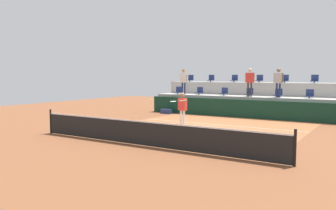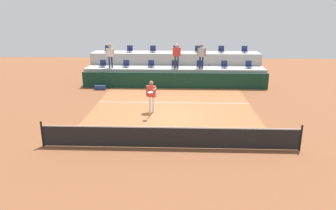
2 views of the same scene
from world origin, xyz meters
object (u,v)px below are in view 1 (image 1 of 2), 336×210
at_px(stadium_chair_lower_center, 249,93).
at_px(stadium_chair_upper_mid_left, 234,79).
at_px(stadium_chair_upper_right, 315,80).
at_px(stadium_chair_upper_left, 211,79).
at_px(stadium_chair_lower_mid_left, 224,92).
at_px(tennis_ball, 152,100).
at_px(stadium_chair_upper_mid_right, 285,79).
at_px(stadium_chair_lower_mid_right, 278,94).
at_px(spectator_with_hat, 184,79).
at_px(tennis_player, 182,106).
at_px(equipment_bag, 166,111).
at_px(stadium_chair_upper_far_left, 190,79).
at_px(stadium_chair_lower_far_left, 178,91).
at_px(stadium_chair_lower_left, 199,91).
at_px(stadium_chair_lower_right, 310,95).
at_px(stadium_chair_upper_center, 259,79).
at_px(spectator_in_grey, 278,80).
at_px(spectator_leaning_on_rail, 250,79).

bearing_deg(stadium_chair_lower_center, stadium_chair_upper_mid_left, 133.98).
bearing_deg(stadium_chair_upper_mid_left, stadium_chair_upper_right, 0.00).
xyz_separation_m(stadium_chair_upper_left, stadium_chair_upper_mid_left, (1.81, 0.00, 0.00)).
bearing_deg(stadium_chair_lower_mid_left, stadium_chair_lower_center, 0.00).
relative_size(stadium_chair_lower_mid_left, tennis_ball, 7.65).
bearing_deg(tennis_ball, stadium_chair_upper_mid_right, 72.12).
bearing_deg(stadium_chair_upper_mid_right, tennis_ball, -107.88).
relative_size(stadium_chair_lower_mid_right, stadium_chair_upper_mid_right, 1.00).
distance_m(stadium_chair_upper_right, spectator_with_hat, 8.45).
bearing_deg(stadium_chair_lower_mid_right, tennis_player, -113.94).
bearing_deg(stadium_chair_upper_mid_left, stadium_chair_lower_mid_left, -89.68).
distance_m(stadium_chair_lower_mid_right, equipment_bag, 7.29).
xyz_separation_m(stadium_chair_upper_far_left, tennis_player, (4.16, -8.42, -1.25)).
height_order(stadium_chair_upper_mid_right, tennis_player, stadium_chair_upper_mid_right).
bearing_deg(stadium_chair_upper_right, equipment_bag, -157.05).
bearing_deg(stadium_chair_upper_right, stadium_chair_upper_left, 180.00).
relative_size(stadium_chair_lower_center, stadium_chair_upper_left, 1.00).
bearing_deg(tennis_ball, stadium_chair_upper_right, 63.57).
height_order(stadium_chair_lower_far_left, stadium_chair_lower_center, same).
bearing_deg(stadium_chair_upper_mid_left, spectator_with_hat, -142.84).
distance_m(stadium_chair_lower_left, stadium_chair_lower_right, 7.16).
xyz_separation_m(stadium_chair_upper_far_left, stadium_chair_upper_center, (5.34, 0.00, 0.00)).
bearing_deg(stadium_chair_lower_mid_left, stadium_chair_lower_far_left, 180.00).
height_order(stadium_chair_lower_mid_right, spectator_in_grey, spectator_in_grey).
bearing_deg(stadium_chair_lower_mid_right, spectator_with_hat, -176.59).
bearing_deg(stadium_chair_upper_far_left, stadium_chair_upper_left, 0.00).
distance_m(stadium_chair_lower_center, tennis_player, 6.72).
distance_m(stadium_chair_lower_left, stadium_chair_upper_center, 4.13).
bearing_deg(stadium_chair_upper_center, equipment_bag, -144.66).
xyz_separation_m(stadium_chair_upper_mid_right, tennis_player, (-2.87, -8.42, -1.25)).
relative_size(stadium_chair_lower_center, spectator_with_hat, 0.30).
bearing_deg(tennis_player, stadium_chair_upper_left, 106.07).
height_order(stadium_chair_lower_right, stadium_chair_upper_left, stadium_chair_upper_left).
relative_size(spectator_with_hat, tennis_ball, 25.61).
xyz_separation_m(stadium_chair_lower_left, stadium_chair_upper_left, (0.02, 1.80, 0.85)).
xyz_separation_m(spectator_in_grey, tennis_ball, (-3.49, -8.16, -0.85)).
bearing_deg(stadium_chair_lower_center, stadium_chair_upper_far_left, 161.17).
distance_m(stadium_chair_lower_mid_right, tennis_player, 7.25).
height_order(stadium_chair_lower_far_left, stadium_chair_upper_right, stadium_chair_upper_right).
distance_m(stadium_chair_lower_center, spectator_leaning_on_rail, 0.96).
bearing_deg(stadium_chair_upper_right, stadium_chair_upper_mid_left, 180.00).
relative_size(stadium_chair_lower_mid_right, equipment_bag, 0.68).
relative_size(stadium_chair_lower_left, spectator_in_grey, 0.30).
bearing_deg(stadium_chair_upper_center, tennis_ball, -99.08).
height_order(stadium_chair_lower_right, stadium_chair_upper_right, stadium_chair_upper_right).
distance_m(stadium_chair_upper_right, tennis_player, 9.71).
xyz_separation_m(stadium_chair_upper_left, spectator_with_hat, (-1.07, -2.18, 0.01)).
xyz_separation_m(stadium_chair_lower_right, spectator_in_grey, (-1.70, -0.38, 0.84)).
relative_size(stadium_chair_lower_center, stadium_chair_upper_center, 1.00).
xyz_separation_m(stadium_chair_lower_far_left, spectator_with_hat, (0.67, -0.38, 0.86)).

